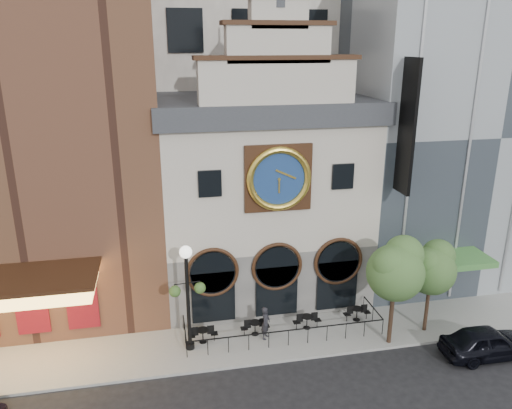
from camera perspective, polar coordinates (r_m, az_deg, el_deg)
The scene contains 15 objects.
ground at distance 26.48m, azimuth 4.41°, elevation -17.44°, with size 120.00×120.00×0.00m, color black.
sidewalk at distance 28.43m, azimuth 3.01°, elevation -14.46°, with size 44.00×5.00×0.15m, color gray.
clock_building at distance 30.39m, azimuth 0.73°, elevation 1.54°, with size 12.60×8.78×18.65m.
theater_building at distance 31.47m, azimuth -24.48°, elevation 11.52°, with size 14.00×15.60×25.00m.
retail_building at distance 36.50m, azimuth 20.60°, elevation 8.78°, with size 14.00×14.40×20.00m.
cafe_railing at distance 28.15m, azimuth 3.03°, elevation -13.56°, with size 10.60×2.60×0.90m, color black, non-canonical shape.
bistro_0 at distance 27.43m, azimuth -6.09°, elevation -14.55°, with size 1.58×0.68×0.90m.
bistro_1 at distance 27.90m, azimuth -0.11°, elevation -13.82°, with size 1.58×0.68×0.90m.
bistro_2 at distance 28.57m, azimuth 5.84°, elevation -13.09°, with size 1.58×0.68×0.90m.
bistro_3 at distance 29.72m, azimuth 11.46°, elevation -12.05°, with size 1.58×0.68×0.90m.
car_right at distance 28.84m, azimuth 24.96°, elevation -14.09°, with size 1.93×4.79×1.63m, color black.
pedestrian at distance 27.38m, azimuth 1.11°, elevation -13.37°, with size 0.67×0.44×1.84m, color black.
lamppost at distance 25.47m, azimuth -7.86°, elevation -9.30°, with size 1.84×0.70×5.78m.
tree_left at distance 26.44m, azimuth 15.74°, elevation -6.99°, with size 3.05×2.94×5.88m.
tree_right at distance 28.34m, azimuth 19.49°, elevation -6.73°, with size 2.70×2.60×5.20m.
Camera 1 is at (-6.16, -20.62, 15.43)m, focal length 35.00 mm.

